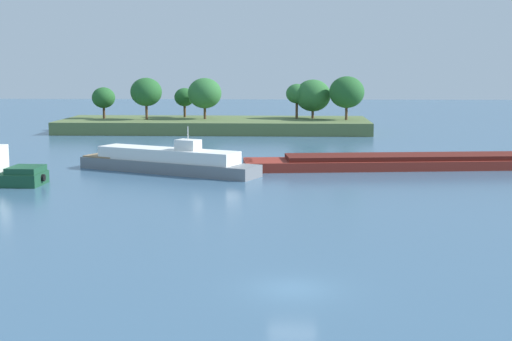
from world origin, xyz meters
The scene contains 4 objects.
ground_plane centered at (0.00, 0.00, 0.00)m, with size 400.00×400.00×0.00m, color #3D607F.
treeline_island centered at (-10.96, 88.66, 2.69)m, with size 52.36×17.62×9.44m.
white_riverboat centered at (-13.20, 40.55, 1.20)m, with size 20.59×12.24×5.05m.
cargo_barge centered at (16.42, 45.06, 0.84)m, with size 41.52×9.96×5.65m.
Camera 1 is at (-0.31, -36.77, 11.66)m, focal length 51.33 mm.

